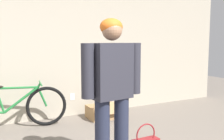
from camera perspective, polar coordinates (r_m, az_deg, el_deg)
wall_back at (r=4.65m, az=-15.40°, el=5.25°), size 8.00×0.07×2.60m
person at (r=2.75m, az=-0.01°, el=-3.09°), size 0.69×0.26×1.61m
bicycle at (r=4.39m, az=-20.86°, el=-7.66°), size 1.66×0.46×0.71m
cardboard_box at (r=4.74m, az=-1.91°, el=-9.01°), size 0.54×0.48×0.31m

